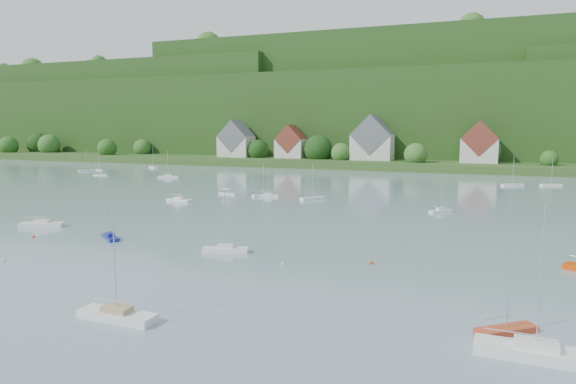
{
  "coord_description": "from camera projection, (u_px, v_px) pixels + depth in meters",
  "views": [
    {
      "loc": [
        46.43,
        -14.5,
        16.43
      ],
      "look_at": [
        12.2,
        75.0,
        4.0
      ],
      "focal_mm": 31.81,
      "sensor_mm": 36.0,
      "label": 1
    }
  ],
  "objects": [
    {
      "name": "near_sailboat_6",
      "position": [
        42.0,
        224.0,
        83.58
      ],
      "size": [
        7.19,
        4.41,
        9.41
      ],
      "rotation": [
        0.0,
        0.0,
        0.38
      ],
      "color": "white",
      "rests_on": "ground"
    },
    {
      "name": "far_sailboat_cluster",
      "position": [
        329.0,
        185.0,
        139.87
      ],
      "size": [
        202.99,
        77.23,
        8.71
      ],
      "color": "white",
      "rests_on": "ground"
    },
    {
      "name": "near_sailboat_3",
      "position": [
        225.0,
        249.0,
        66.75
      ],
      "size": [
        6.19,
        3.44,
        8.05
      ],
      "rotation": [
        0.0,
        0.0,
        0.32
      ],
      "color": "white",
      "rests_on": "ground"
    },
    {
      "name": "near_sailboat_2",
      "position": [
        117.0,
        314.0,
        43.43
      ],
      "size": [
        7.22,
        2.14,
        9.69
      ],
      "rotation": [
        0.0,
        0.0,
        -0.02
      ],
      "color": "white",
      "rests_on": "ground"
    },
    {
      "name": "near_sailboat_7",
      "position": [
        506.0,
        329.0,
        40.62
      ],
      "size": [
        4.97,
        4.4,
        7.02
      ],
      "rotation": [
        0.0,
        0.0,
        0.68
      ],
      "color": "#B63A1B",
      "rests_on": "ground"
    },
    {
      "name": "mooring_buoy_2",
      "position": [
        371.0,
        264.0,
        61.14
      ],
      "size": [
        0.46,
        0.46,
        0.46
      ],
      "primitive_type": "sphere",
      "color": "#ED4406",
      "rests_on": "ground"
    },
    {
      "name": "far_shore_strip",
      "position": [
        366.0,
        161.0,
        217.05
      ],
      "size": [
        600.0,
        60.0,
        3.0
      ],
      "primitive_type": "cube",
      "color": "#254B1C",
      "rests_on": "ground"
    },
    {
      "name": "village_building_2",
      "position": [
        372.0,
        142.0,
        203.04
      ],
      "size": [
        16.0,
        11.44,
        18.0
      ],
      "color": "beige",
      "rests_on": "far_shore_strip"
    },
    {
      "name": "mooring_buoy_3",
      "position": [
        34.0,
        238.0,
        75.57
      ],
      "size": [
        0.41,
        0.41,
        0.41
      ],
      "primitive_type": "sphere",
      "color": "#ED4406",
      "rests_on": "ground"
    },
    {
      "name": "village_building_1",
      "position": [
        291.0,
        144.0,
        216.56
      ],
      "size": [
        12.0,
        9.36,
        14.0
      ],
      "color": "beige",
      "rests_on": "far_shore_strip"
    },
    {
      "name": "mooring_buoy_4",
      "position": [
        283.0,
        265.0,
        60.65
      ],
      "size": [
        0.38,
        0.38,
        0.38
      ],
      "primitive_type": "sphere",
      "color": "silver",
      "rests_on": "ground"
    },
    {
      "name": "village_building_3",
      "position": [
        479.0,
        145.0,
        187.12
      ],
      "size": [
        13.0,
        10.4,
        15.5
      ],
      "color": "beige",
      "rests_on": "far_shore_strip"
    },
    {
      "name": "near_sailboat_4",
      "position": [
        536.0,
        352.0,
        36.15
      ],
      "size": [
        8.35,
        2.6,
        11.18
      ],
      "rotation": [
        0.0,
        0.0,
        -0.03
      ],
      "color": "white",
      "rests_on": "ground"
    },
    {
      "name": "village_building_0",
      "position": [
        236.0,
        142.0,
        223.46
      ],
      "size": [
        14.0,
        10.4,
        16.0
      ],
      "color": "beige",
      "rests_on": "far_shore_strip"
    },
    {
      "name": "mooring_buoy_1",
      "position": [
        4.0,
        261.0,
        62.28
      ],
      "size": [
        0.38,
        0.38,
        0.38
      ],
      "primitive_type": "sphere",
      "color": "silver",
      "rests_on": "ground"
    },
    {
      "name": "forested_ridge",
      "position": [
        395.0,
        114.0,
        277.67
      ],
      "size": [
        620.0,
        181.22,
        69.89
      ],
      "color": "#163A12",
      "rests_on": "ground"
    },
    {
      "name": "near_sailboat_1",
      "position": [
        110.0,
        236.0,
        74.51
      ],
      "size": [
        4.83,
        4.01,
        6.68
      ],
      "rotation": [
        0.0,
        0.0,
        -0.62
      ],
      "color": "navy",
      "rests_on": "ground"
    }
  ]
}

